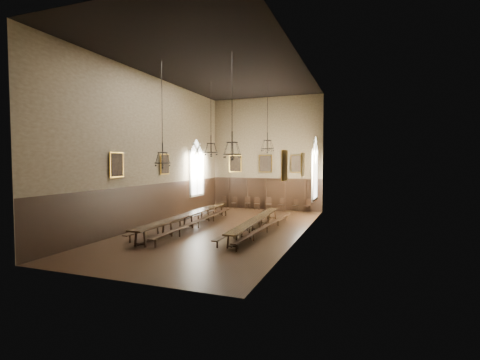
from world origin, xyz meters
The scene contains 34 objects.
floor centered at (0.00, 0.00, -0.01)m, with size 9.00×18.00×0.02m, color black.
ceiling centered at (0.00, 0.00, 9.01)m, with size 9.00×18.00×0.02m, color black.
wall_back centered at (0.00, 9.01, 4.50)m, with size 9.00×0.02×9.00m, color #766548.
wall_front centered at (0.00, -9.01, 4.50)m, with size 9.00×0.02×9.00m, color #766548.
wall_left centered at (-4.51, 0.00, 4.50)m, with size 0.02×18.00×9.00m, color #766548.
wall_right centered at (4.51, 0.00, 4.50)m, with size 0.02×18.00×9.00m, color #766548.
wainscot_panelling centered at (0.00, 0.00, 1.25)m, with size 9.00×18.00×2.50m, color black, non-canonical shape.
table_left centered at (-2.06, -0.22, 0.41)m, with size 1.09×10.65×0.83m.
table_right centered at (1.97, 0.22, 0.36)m, with size 1.02×9.12×0.71m.
bench_left_outer centered at (-2.66, -0.14, 0.27)m, with size 0.69×9.53×0.43m.
bench_left_inner centered at (-1.44, -0.13, 0.30)m, with size 0.89×10.38×0.47m.
bench_right_inner centered at (1.46, 0.17, 0.26)m, with size 0.28×9.06×0.41m.
bench_right_outer centered at (2.65, -0.01, 0.27)m, with size 0.63×9.34×0.42m.
chair_0 centered at (-3.56, 8.54, 0.30)m, with size 0.53×0.53×0.99m.
chair_1 centered at (-2.59, 8.52, 0.28)m, with size 0.46×0.46×0.93m.
chair_2 centered at (-1.40, 8.57, 0.30)m, with size 0.56×0.56×0.99m.
chair_3 centered at (-0.60, 8.53, 0.29)m, with size 0.50×0.50×0.97m.
chair_4 centered at (0.39, 8.51, 0.31)m, with size 0.56×0.56×1.02m.
chair_5 centered at (1.41, 8.47, 0.30)m, with size 0.52×0.52×0.99m.
chair_6 centered at (2.50, 8.55, 0.29)m, with size 0.52×0.52×0.96m.
chair_7 centered at (3.43, 8.50, 0.31)m, with size 0.57×0.57×1.01m.
chandelier_back_left centered at (-1.81, 2.44, 4.76)m, with size 0.89×0.89×4.70m.
chandelier_back_right centered at (1.84, 2.85, 4.97)m, with size 0.81×0.81×4.49m.
chandelier_front_left centered at (-2.22, -2.60, 4.15)m, with size 0.85×0.85×5.36m.
chandelier_front_right centered at (1.68, -2.74, 4.52)m, with size 0.87×0.87×4.95m.
portrait_back_0 centered at (-2.60, 8.88, 3.70)m, with size 1.10×0.12×1.40m.
portrait_back_1 centered at (0.00, 8.88, 3.70)m, with size 1.10×0.12×1.40m.
portrait_back_2 centered at (2.60, 8.88, 3.70)m, with size 1.10×0.12×1.40m.
portrait_left_0 centered at (-4.38, 1.00, 3.70)m, with size 0.12×1.00×1.30m.
portrait_left_1 centered at (-4.38, -3.50, 3.70)m, with size 0.12×1.00×1.30m.
portrait_right_0 centered at (4.38, 1.00, 3.70)m, with size 0.12×1.00×1.30m.
portrait_right_1 centered at (4.38, -3.50, 3.70)m, with size 0.12×1.00×1.30m.
window_right centered at (4.43, 5.50, 3.40)m, with size 0.20×2.20×4.60m, color white, non-canonical shape.
window_left centered at (-4.43, 5.50, 3.40)m, with size 0.20×2.20×4.60m, color white, non-canonical shape.
Camera 1 is at (7.69, -18.04, 3.86)m, focal length 26.00 mm.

